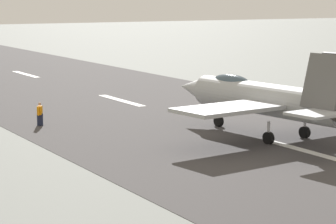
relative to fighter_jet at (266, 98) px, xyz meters
The scene contains 6 objects.
ground_plane 6.63m from the fighter_jet, behind, with size 400.00×400.00×0.00m, color gray.
runway_strip 6.64m from the fighter_jet, behind, with size 240.00×26.00×0.02m.
fighter_jet is the anchor object (origin of this frame).
crew_person 15.83m from the fighter_jet, 45.66° to the left, with size 0.58×0.49×1.66m.
marker_cone_mid 12.91m from the fighter_jet, 62.47° to the right, with size 0.44×0.44×0.55m, color orange.
marker_cone_far 22.49m from the fighter_jet, 30.25° to the right, with size 0.44×0.44×0.55m, color orange.
Camera 1 is at (-31.99, 28.15, 9.00)m, focal length 79.91 mm.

